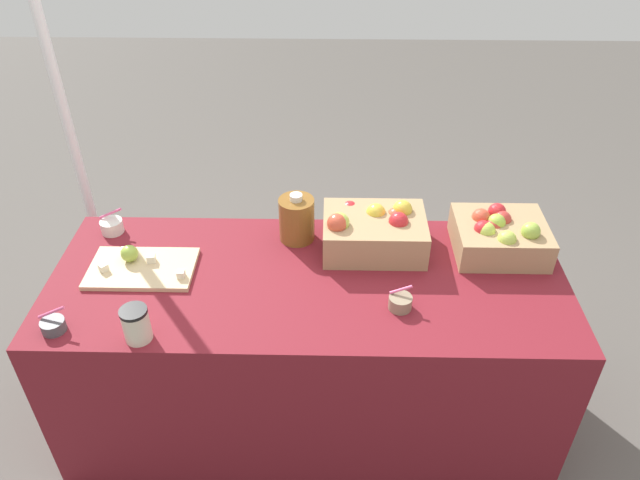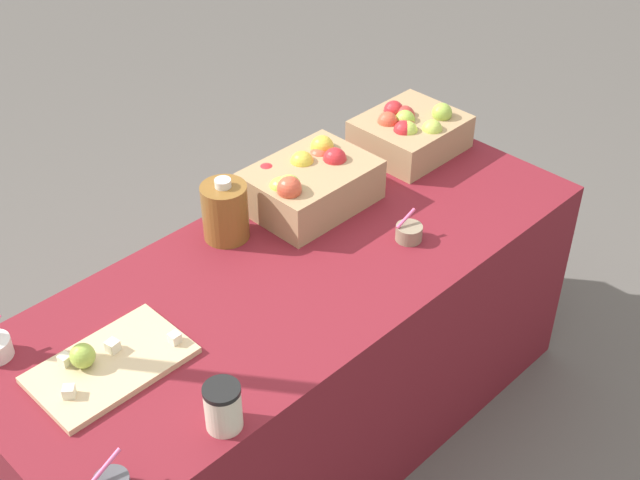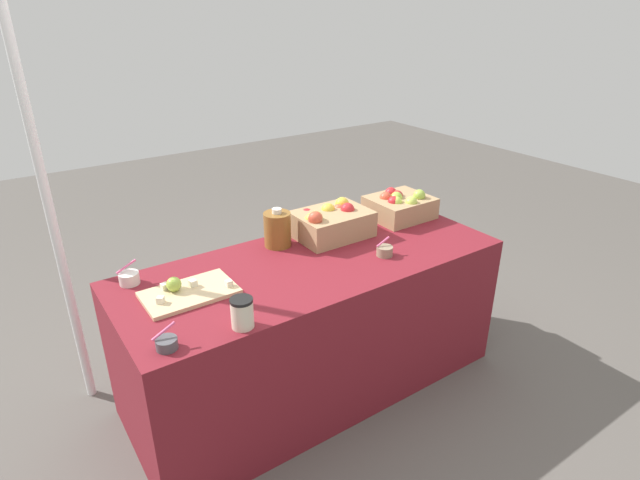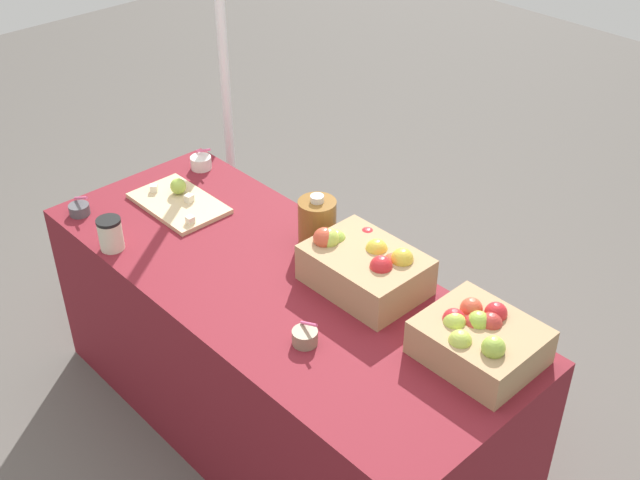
# 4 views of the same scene
# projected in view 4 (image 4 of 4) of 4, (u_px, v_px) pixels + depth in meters

# --- Properties ---
(ground_plane) EXTENTS (10.00, 10.00, 0.00)m
(ground_plane) POSITION_uv_depth(u_px,v_px,m) (281.00, 425.00, 3.18)
(ground_plane) COLOR #56514C
(table) EXTENTS (1.90, 0.76, 0.74)m
(table) POSITION_uv_depth(u_px,v_px,m) (278.00, 356.00, 2.97)
(table) COLOR maroon
(table) RESTS_ON ground_plane
(apple_crate_left) EXTENTS (0.34, 0.30, 0.17)m
(apple_crate_left) POSITION_uv_depth(u_px,v_px,m) (479.00, 339.00, 2.39)
(apple_crate_left) COLOR tan
(apple_crate_left) RESTS_ON table
(apple_crate_middle) EXTENTS (0.39, 0.29, 0.19)m
(apple_crate_middle) POSITION_uv_depth(u_px,v_px,m) (365.00, 266.00, 2.68)
(apple_crate_middle) COLOR tan
(apple_crate_middle) RESTS_ON table
(cutting_board_front) EXTENTS (0.39, 0.24, 0.08)m
(cutting_board_front) POSITION_uv_depth(u_px,v_px,m) (179.00, 201.00, 3.15)
(cutting_board_front) COLOR #D1B284
(cutting_board_front) RESTS_ON table
(sample_bowl_near) EXTENTS (0.09, 0.08, 0.09)m
(sample_bowl_near) POSITION_uv_depth(u_px,v_px,m) (79.00, 209.00, 3.09)
(sample_bowl_near) COLOR #4C4C51
(sample_bowl_near) RESTS_ON table
(sample_bowl_mid) EXTENTS (0.08, 0.08, 0.09)m
(sample_bowl_mid) POSITION_uv_depth(u_px,v_px,m) (305.00, 337.00, 2.47)
(sample_bowl_mid) COLOR gray
(sample_bowl_mid) RESTS_ON table
(sample_bowl_far) EXTENTS (0.10, 0.09, 0.10)m
(sample_bowl_far) POSITION_uv_depth(u_px,v_px,m) (201.00, 162.00, 3.38)
(sample_bowl_far) COLOR silver
(sample_bowl_far) RESTS_ON table
(cider_jug) EXTENTS (0.14, 0.14, 0.20)m
(cider_jug) POSITION_uv_depth(u_px,v_px,m) (317.00, 222.00, 2.88)
(cider_jug) COLOR brown
(cider_jug) RESTS_ON table
(coffee_cup) EXTENTS (0.09, 0.09, 0.12)m
(coffee_cup) POSITION_uv_depth(u_px,v_px,m) (110.00, 234.00, 2.87)
(coffee_cup) COLOR beige
(coffee_cup) RESTS_ON table
(tent_pole) EXTENTS (0.04, 0.04, 2.12)m
(tent_pole) POSITION_uv_depth(u_px,v_px,m) (224.00, 63.00, 3.53)
(tent_pole) COLOR white
(tent_pole) RESTS_ON ground_plane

